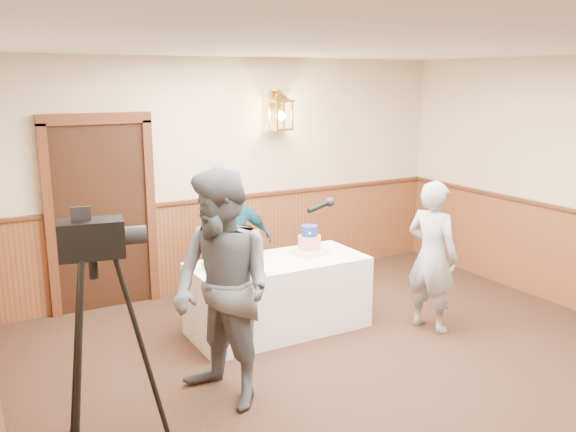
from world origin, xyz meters
name	(u,v)px	position (x,y,z in m)	size (l,w,h in m)	color
ground	(416,409)	(0.00, 0.00, 0.00)	(7.00, 7.00, 0.00)	black
room_shell	(381,211)	(-0.05, 0.45, 1.52)	(6.02, 7.02, 2.81)	beige
display_table	(278,295)	(-0.21, 1.90, 0.38)	(1.80, 0.80, 0.75)	white
tiered_cake	(309,243)	(0.18, 1.94, 0.87)	(0.36, 0.36, 0.31)	#F9F5BA
sheet_cake_yellow	(239,264)	(-0.65, 1.88, 0.79)	(0.36, 0.28, 0.08)	#F8EE94
sheet_cake_green	(221,265)	(-0.82, 1.94, 0.79)	(0.30, 0.24, 0.07)	#9DC68C
interviewer	(223,290)	(-1.26, 0.86, 0.94)	(1.64, 1.09, 1.89)	#52575B
baker	(432,256)	(1.17, 1.16, 0.78)	(0.57, 0.37, 1.56)	#939398
assistant_p	(233,242)	(-0.32, 2.75, 0.75)	(0.88, 0.37, 1.51)	navy
tv_camera_rig	(100,354)	(-2.27, 0.59, 0.75)	(0.66, 0.61, 1.67)	black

